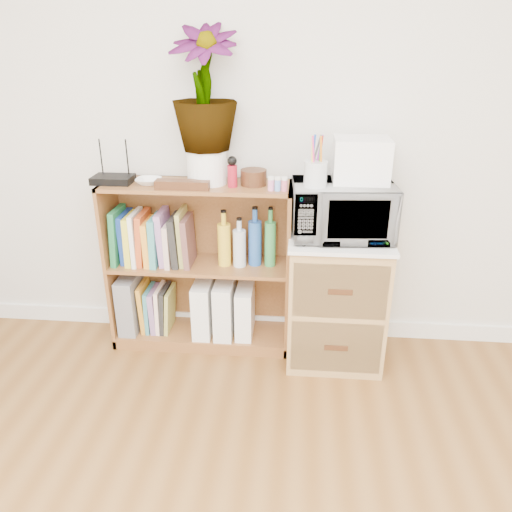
# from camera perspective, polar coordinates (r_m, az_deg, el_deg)

# --- Properties ---
(skirting_board) EXTENTS (4.00, 0.02, 0.10)m
(skirting_board) POSITION_cam_1_polar(r_m,az_deg,el_deg) (3.07, 0.96, -7.64)
(skirting_board) COLOR white
(skirting_board) RESTS_ON ground
(bookshelf) EXTENTS (1.00, 0.30, 0.95)m
(bookshelf) POSITION_cam_1_polar(r_m,az_deg,el_deg) (2.79, -6.39, -1.26)
(bookshelf) COLOR brown
(bookshelf) RESTS_ON ground
(wicker_unit) EXTENTS (0.50, 0.45, 0.70)m
(wicker_unit) POSITION_cam_1_polar(r_m,az_deg,el_deg) (2.73, 9.08, -4.89)
(wicker_unit) COLOR #9E7542
(wicker_unit) RESTS_ON ground
(microwave) EXTENTS (0.52, 0.37, 0.27)m
(microwave) POSITION_cam_1_polar(r_m,az_deg,el_deg) (2.52, 9.82, 5.17)
(microwave) COLOR white
(microwave) RESTS_ON wicker_unit
(pen_cup) EXTENTS (0.11, 0.11, 0.12)m
(pen_cup) POSITION_cam_1_polar(r_m,az_deg,el_deg) (2.40, 6.81, 9.30)
(pen_cup) COLOR silver
(pen_cup) RESTS_ON microwave
(small_appliance) EXTENTS (0.27, 0.22, 0.21)m
(small_appliance) POSITION_cam_1_polar(r_m,az_deg,el_deg) (2.52, 11.91, 10.69)
(small_appliance) COLOR white
(small_appliance) RESTS_ON microwave
(router) EXTENTS (0.20, 0.14, 0.04)m
(router) POSITION_cam_1_polar(r_m,az_deg,el_deg) (2.72, -16.03, 8.42)
(router) COLOR black
(router) RESTS_ON bookshelf
(white_bowl) EXTENTS (0.13, 0.13, 0.03)m
(white_bowl) POSITION_cam_1_polar(r_m,az_deg,el_deg) (2.65, -12.17, 8.35)
(white_bowl) COLOR white
(white_bowl) RESTS_ON bookshelf
(plant_pot) EXTENTS (0.20, 0.20, 0.17)m
(plant_pot) POSITION_cam_1_polar(r_m,az_deg,el_deg) (2.61, -5.62, 10.13)
(plant_pot) COLOR white
(plant_pot) RESTS_ON bookshelf
(potted_plant) EXTENTS (0.33, 0.33, 0.59)m
(potted_plant) POSITION_cam_1_polar(r_m,az_deg,el_deg) (2.55, -5.98, 18.50)
(potted_plant) COLOR #327D3A
(potted_plant) RESTS_ON plant_pot
(trinket_box) EXTENTS (0.27, 0.07, 0.04)m
(trinket_box) POSITION_cam_1_polar(r_m,az_deg,el_deg) (2.54, -8.40, 8.07)
(trinket_box) COLOR #391D0F
(trinket_box) RESTS_ON bookshelf
(kokeshi_doll) EXTENTS (0.05, 0.05, 0.11)m
(kokeshi_doll) POSITION_cam_1_polar(r_m,az_deg,el_deg) (2.54, -2.72, 9.10)
(kokeshi_doll) COLOR maroon
(kokeshi_doll) RESTS_ON bookshelf
(wooden_bowl) EXTENTS (0.13, 0.13, 0.08)m
(wooden_bowl) POSITION_cam_1_polar(r_m,az_deg,el_deg) (2.58, -0.28, 8.99)
(wooden_bowl) COLOR #391F0F
(wooden_bowl) RESTS_ON bookshelf
(paint_jars) EXTENTS (0.10, 0.04, 0.05)m
(paint_jars) POSITION_cam_1_polar(r_m,az_deg,el_deg) (2.48, 2.49, 8.04)
(paint_jars) COLOR pink
(paint_jars) RESTS_ON bookshelf
(file_box) EXTENTS (0.10, 0.27, 0.33)m
(file_box) POSITION_cam_1_polar(r_m,az_deg,el_deg) (3.00, -14.04, -5.04)
(file_box) COLOR slate
(file_box) RESTS_ON bookshelf
(magazine_holder_left) EXTENTS (0.10, 0.25, 0.32)m
(magazine_holder_left) POSITION_cam_1_polar(r_m,az_deg,el_deg) (2.89, -5.98, -5.79)
(magazine_holder_left) COLOR white
(magazine_holder_left) RESTS_ON bookshelf
(magazine_holder_mid) EXTENTS (0.10, 0.26, 0.32)m
(magazine_holder_mid) POSITION_cam_1_polar(r_m,az_deg,el_deg) (2.87, -3.58, -5.86)
(magazine_holder_mid) COLOR white
(magazine_holder_mid) RESTS_ON bookshelf
(magazine_holder_right) EXTENTS (0.09, 0.23, 0.29)m
(magazine_holder_right) POSITION_cam_1_polar(r_m,az_deg,el_deg) (2.86, -1.27, -6.26)
(magazine_holder_right) COLOR white
(magazine_holder_right) RESTS_ON bookshelf
(cookbooks) EXTENTS (0.43, 0.20, 0.31)m
(cookbooks) POSITION_cam_1_polar(r_m,az_deg,el_deg) (2.78, -11.64, 2.02)
(cookbooks) COLOR #1C6A3B
(cookbooks) RESTS_ON bookshelf
(liquor_bottles) EXTENTS (0.31, 0.07, 0.32)m
(liquor_bottles) POSITION_cam_1_polar(r_m,az_deg,el_deg) (2.68, -1.13, 1.93)
(liquor_bottles) COLOR gold
(liquor_bottles) RESTS_ON bookshelf
(lower_books) EXTENTS (0.19, 0.19, 0.29)m
(lower_books) POSITION_cam_1_polar(r_m,az_deg,el_deg) (2.97, -11.22, -5.82)
(lower_books) COLOR orange
(lower_books) RESTS_ON bookshelf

